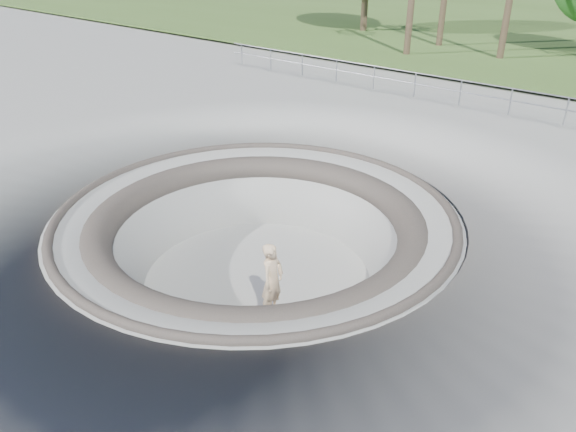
% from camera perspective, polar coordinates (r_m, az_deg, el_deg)
% --- Properties ---
extents(ground, '(180.00, 180.00, 0.00)m').
position_cam_1_polar(ground, '(14.35, -3.27, 0.29)').
color(ground, gray).
rests_on(ground, ground).
extents(skate_bowl, '(14.00, 14.00, 4.10)m').
position_cam_1_polar(skate_bowl, '(15.26, -3.09, -5.84)').
color(skate_bowl, gray).
rests_on(skate_bowl, ground).
extents(safety_railing, '(25.00, 0.06, 1.03)m').
position_cam_1_polar(safety_railing, '(23.77, 17.10, 11.92)').
color(safety_railing, gray).
rests_on(safety_railing, ground).
extents(skateboard, '(0.89, 0.38, 0.09)m').
position_cam_1_polar(skateboard, '(13.76, -1.54, -9.97)').
color(skateboard, '#97663C').
rests_on(skateboard, ground).
extents(skater, '(0.59, 0.78, 1.93)m').
position_cam_1_polar(skater, '(13.19, -1.59, -6.57)').
color(skater, beige).
rests_on(skater, skateboard).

